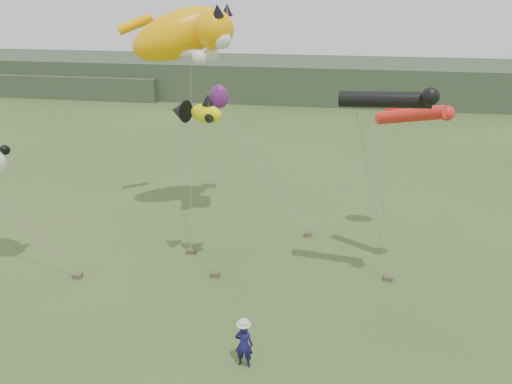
% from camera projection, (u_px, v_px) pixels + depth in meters
% --- Properties ---
extents(ground, '(120.00, 120.00, 0.00)m').
position_uv_depth(ground, '(240.00, 356.00, 16.39)').
color(ground, '#385123').
rests_on(ground, ground).
extents(headland, '(90.00, 13.00, 4.00)m').
position_uv_depth(headland, '(294.00, 79.00, 57.03)').
color(headland, '#2D3D28').
rests_on(headland, ground).
extents(festival_attendant, '(0.59, 0.40, 1.59)m').
position_uv_depth(festival_attendant, '(244.00, 345.00, 15.70)').
color(festival_attendant, '#17154F').
rests_on(festival_attendant, ground).
extents(sandbag_anchors, '(13.15, 5.87, 0.19)m').
position_uv_depth(sandbag_anchors, '(237.00, 262.00, 21.95)').
color(sandbag_anchors, brown).
rests_on(sandbag_anchors, ground).
extents(cat_kite, '(6.16, 4.12, 3.44)m').
position_uv_depth(cat_kite, '(187.00, 34.00, 22.96)').
color(cat_kite, '#FFAA00').
rests_on(cat_kite, ground).
extents(fish_kite, '(2.34, 1.55, 1.15)m').
position_uv_depth(fish_kite, '(196.00, 112.00, 18.81)').
color(fish_kite, '#EBEA05').
rests_on(fish_kite, ground).
extents(tube_kites, '(4.24, 3.52, 2.05)m').
position_uv_depth(tube_kites, '(403.00, 106.00, 17.83)').
color(tube_kites, black).
rests_on(tube_kites, ground).
extents(misc_kites, '(10.42, 4.08, 1.35)m').
position_uv_depth(misc_kites, '(306.00, 103.00, 24.35)').
color(misc_kites, '#FB1307').
rests_on(misc_kites, ground).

